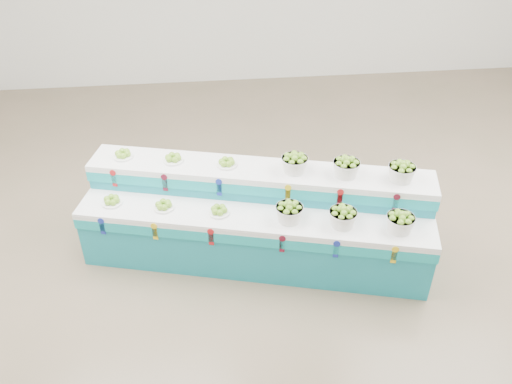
{
  "coord_description": "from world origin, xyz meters",
  "views": [
    {
      "loc": [
        -1.25,
        -4.57,
        4.14
      ],
      "look_at": [
        -0.74,
        0.02,
        0.87
      ],
      "focal_mm": 37.42,
      "sensor_mm": 36.0,
      "label": 1
    }
  ],
  "objects_px": {
    "basket_lower_left": "(289,212)",
    "basket_upper_right": "(402,171)",
    "plate_upper_mid": "(173,158)",
    "display_stand": "(256,219)"
  },
  "relations": [
    {
      "from": "basket_lower_left",
      "to": "basket_upper_right",
      "type": "xyz_separation_m",
      "value": [
        1.2,
        0.17,
        0.3
      ]
    },
    {
      "from": "basket_lower_left",
      "to": "basket_upper_right",
      "type": "distance_m",
      "value": 1.24
    },
    {
      "from": "basket_lower_left",
      "to": "basket_upper_right",
      "type": "bearing_deg",
      "value": 7.97
    },
    {
      "from": "plate_upper_mid",
      "to": "basket_lower_left",
      "type": "bearing_deg",
      "value": -34.2
    },
    {
      "from": "display_stand",
      "to": "basket_lower_left",
      "type": "relative_size",
      "value": 13.29
    },
    {
      "from": "basket_lower_left",
      "to": "plate_upper_mid",
      "type": "distance_m",
      "value": 1.44
    },
    {
      "from": "plate_upper_mid",
      "to": "basket_upper_right",
      "type": "height_order",
      "value": "basket_upper_right"
    },
    {
      "from": "display_stand",
      "to": "basket_upper_right",
      "type": "xyz_separation_m",
      "value": [
        1.5,
        -0.16,
        0.62
      ]
    },
    {
      "from": "display_stand",
      "to": "basket_upper_right",
      "type": "bearing_deg",
      "value": 8.92
    },
    {
      "from": "display_stand",
      "to": "plate_upper_mid",
      "type": "relative_size",
      "value": 16.87
    }
  ]
}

